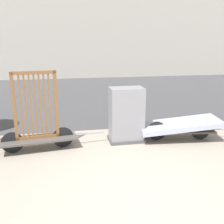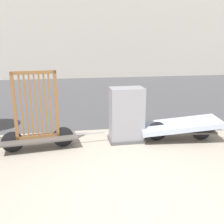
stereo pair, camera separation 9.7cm
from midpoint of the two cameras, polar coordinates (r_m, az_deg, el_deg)
The scene contains 5 objects.
ground_plane at distance 4.28m, azimuth 6.57°, elevation -19.10°, with size 60.00×60.00×0.00m, color gray.
road_strip at distance 12.60m, azimuth -4.89°, elevation 4.10°, with size 56.00×10.77×0.01m.
bike_cart_with_bedframe at distance 6.11m, azimuth -15.43°, elevation -2.68°, with size 2.43×0.78×1.80m.
bike_cart_with_mattress at distance 6.74m, azimuth 14.90°, elevation -2.99°, with size 2.57×1.13×0.56m.
utility_cabinet at distance 6.41m, azimuth 3.61°, elevation -0.99°, with size 0.86×0.57×1.34m.
Camera 2 is at (-1.01, -3.39, 2.40)m, focal length 42.00 mm.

